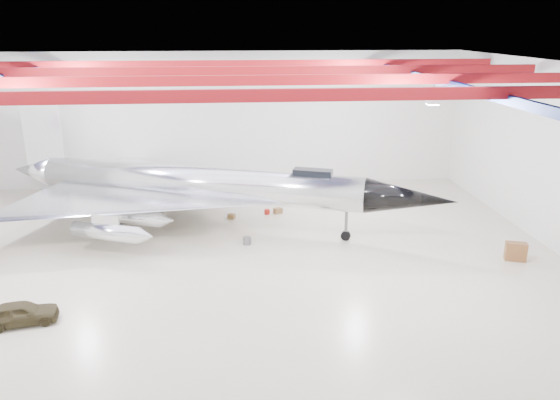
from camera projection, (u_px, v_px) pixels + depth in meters
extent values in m
plane|color=#C0B598|center=(219.00, 254.00, 32.40)|extent=(40.00, 40.00, 0.00)
plane|color=silver|center=(219.00, 120.00, 44.93)|extent=(40.00, 0.00, 40.00)
plane|color=silver|center=(553.00, 156.00, 32.49)|extent=(0.00, 30.00, 30.00)
plane|color=#0A0F38|center=(212.00, 64.00, 29.03)|extent=(40.00, 40.00, 0.00)
cube|color=maroon|center=(207.00, 96.00, 20.68)|extent=(39.50, 0.25, 0.50)
cube|color=maroon|center=(211.00, 81.00, 26.37)|extent=(39.50, 0.25, 0.50)
cube|color=maroon|center=(214.00, 71.00, 32.06)|extent=(39.50, 0.25, 0.50)
cube|color=maroon|center=(216.00, 64.00, 37.74)|extent=(39.50, 0.25, 0.50)
cube|color=#0D1B51|center=(430.00, 79.00, 30.37)|extent=(0.25, 29.50, 0.40)
cube|color=silver|center=(433.00, 101.00, 24.63)|extent=(0.55, 0.55, 0.25)
cube|color=silver|center=(55.00, 80.00, 34.23)|extent=(0.55, 0.55, 0.25)
cube|color=silver|center=(368.00, 77.00, 36.00)|extent=(0.55, 0.55, 0.25)
cylinder|color=silver|center=(198.00, 183.00, 35.88)|extent=(21.30, 9.49, 2.19)
cone|color=black|center=(411.00, 199.00, 32.61)|extent=(5.88, 3.92, 2.19)
cone|color=silver|center=(34.00, 171.00, 38.88)|extent=(3.83, 3.17, 2.19)
cube|color=silver|center=(42.00, 132.00, 37.75)|extent=(2.92, 1.16, 4.92)
cube|color=black|center=(313.00, 174.00, 33.70)|extent=(2.56, 1.64, 0.55)
cylinder|color=silver|center=(107.00, 232.00, 31.59)|extent=(4.24, 2.34, 0.98)
cylinder|color=silver|center=(130.00, 217.00, 34.11)|extent=(4.24, 2.34, 0.98)
cylinder|color=silver|center=(175.00, 188.00, 40.15)|extent=(4.24, 2.34, 0.98)
cylinder|color=silver|center=(190.00, 178.00, 42.67)|extent=(4.24, 2.34, 0.98)
cylinder|color=#59595B|center=(346.00, 226.00, 34.16)|extent=(0.20, 0.20, 1.97)
cylinder|color=black|center=(346.00, 236.00, 34.37)|extent=(0.66, 0.43, 0.61)
cylinder|color=#59595B|center=(120.00, 221.00, 35.04)|extent=(0.20, 0.20, 1.97)
cylinder|color=black|center=(121.00, 230.00, 35.25)|extent=(0.66, 0.43, 0.61)
cylinder|color=#59595B|center=(159.00, 196.00, 40.08)|extent=(0.20, 0.20, 1.97)
cylinder|color=black|center=(159.00, 205.00, 40.28)|extent=(0.66, 0.43, 0.61)
imported|color=#352E1A|center=(21.00, 313.00, 24.66)|extent=(3.41, 1.92, 1.10)
cube|color=brown|center=(516.00, 251.00, 31.40)|extent=(1.29, 0.92, 1.07)
cube|color=olive|center=(105.00, 228.00, 35.86)|extent=(0.72, 0.65, 0.42)
cube|color=#A81910|center=(206.00, 201.00, 41.67)|extent=(0.49, 0.42, 0.31)
cylinder|color=#59595B|center=(247.00, 241.00, 33.77)|extent=(0.60, 0.60, 0.46)
cube|color=olive|center=(278.00, 211.00, 39.33)|extent=(0.68, 0.62, 0.39)
cube|color=#59595B|center=(119.00, 226.00, 36.58)|extent=(0.44, 0.39, 0.26)
cylinder|color=#A81910|center=(267.00, 212.00, 39.17)|extent=(0.47, 0.47, 0.36)
cube|color=olive|center=(231.00, 216.00, 38.26)|extent=(0.58, 0.54, 0.33)
cylinder|color=#59595B|center=(279.00, 198.00, 42.35)|extent=(0.42, 0.42, 0.31)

